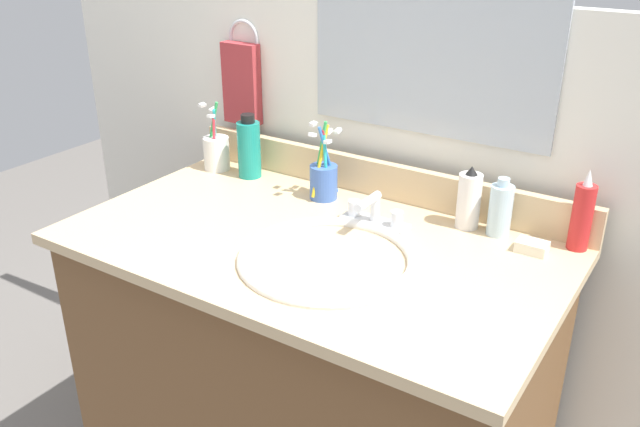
# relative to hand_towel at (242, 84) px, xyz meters

# --- Properties ---
(vanity_cabinet) EXTENTS (1.04, 0.57, 0.80)m
(vanity_cabinet) POSITION_rel_hand_towel_xyz_m (0.44, -0.32, -0.64)
(vanity_cabinet) COLOR brown
(vanity_cabinet) RESTS_ON ground_plane
(countertop) EXTENTS (1.08, 0.62, 0.03)m
(countertop) POSITION_rel_hand_towel_xyz_m (0.44, -0.32, -0.23)
(countertop) COLOR #D1B284
(countertop) RESTS_ON vanity_cabinet
(backsplash) EXTENTS (1.08, 0.02, 0.09)m
(backsplash) POSITION_rel_hand_towel_xyz_m (0.44, -0.02, -0.17)
(backsplash) COLOR #D1B284
(backsplash) RESTS_ON countertop
(back_wall) EXTENTS (2.18, 0.04, 1.30)m
(back_wall) POSITION_rel_hand_towel_xyz_m (0.44, 0.04, -0.39)
(back_wall) COLOR white
(back_wall) RESTS_ON ground_plane
(mirror_panel) EXTENTS (0.60, 0.01, 0.56)m
(mirror_panel) POSITION_rel_hand_towel_xyz_m (0.54, 0.02, 0.23)
(mirror_panel) COLOR #B2BCC6
(towel_ring) EXTENTS (0.10, 0.01, 0.10)m
(towel_ring) POSITION_rel_hand_towel_xyz_m (0.00, 0.02, 0.12)
(towel_ring) COLOR silver
(hand_towel) EXTENTS (0.11, 0.04, 0.22)m
(hand_towel) POSITION_rel_hand_towel_xyz_m (0.00, 0.00, 0.00)
(hand_towel) COLOR #A53338
(sink_basin) EXTENTS (0.37, 0.37, 0.11)m
(sink_basin) POSITION_rel_hand_towel_xyz_m (0.52, -0.38, -0.25)
(sink_basin) COLOR white
(sink_basin) RESTS_ON countertop
(faucet) EXTENTS (0.16, 0.10, 0.08)m
(faucet) POSITION_rel_hand_towel_xyz_m (0.52, -0.19, -0.19)
(faucet) COLOR silver
(faucet) RESTS_ON countertop
(bottle_lotion_white) EXTENTS (0.05, 0.05, 0.15)m
(bottle_lotion_white) POSITION_rel_hand_towel_xyz_m (0.70, -0.07, -0.15)
(bottle_lotion_white) COLOR white
(bottle_lotion_white) RESTS_ON countertop
(bottle_mouthwash_teal) EXTENTS (0.06, 0.06, 0.17)m
(bottle_mouthwash_teal) POSITION_rel_hand_towel_xyz_m (0.09, -0.09, -0.14)
(bottle_mouthwash_teal) COLOR teal
(bottle_mouthwash_teal) RESTS_ON countertop
(bottle_gel_clear) EXTENTS (0.05, 0.05, 0.13)m
(bottle_gel_clear) POSITION_rel_hand_towel_xyz_m (0.77, -0.07, -0.16)
(bottle_gel_clear) COLOR silver
(bottle_gel_clear) RESTS_ON countertop
(bottle_spray_red) EXTENTS (0.04, 0.04, 0.18)m
(bottle_spray_red) POSITION_rel_hand_towel_xyz_m (0.94, -0.05, -0.14)
(bottle_spray_red) COLOR red
(bottle_spray_red) RESTS_ON countertop
(cup_blue_plastic) EXTENTS (0.07, 0.08, 0.20)m
(cup_blue_plastic) POSITION_rel_hand_towel_xyz_m (0.34, -0.11, -0.17)
(cup_blue_plastic) COLOR #3F66B7
(cup_blue_plastic) RESTS_ON countertop
(cup_white_ceramic) EXTENTS (0.08, 0.07, 0.19)m
(cup_white_ceramic) POSITION_rel_hand_towel_xyz_m (-0.02, -0.10, -0.17)
(cup_white_ceramic) COLOR white
(cup_white_ceramic) RESTS_ON countertop
(soap_bar) EXTENTS (0.06, 0.04, 0.02)m
(soap_bar) POSITION_rel_hand_towel_xyz_m (0.86, -0.11, -0.21)
(soap_bar) COLOR white
(soap_bar) RESTS_ON countertop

